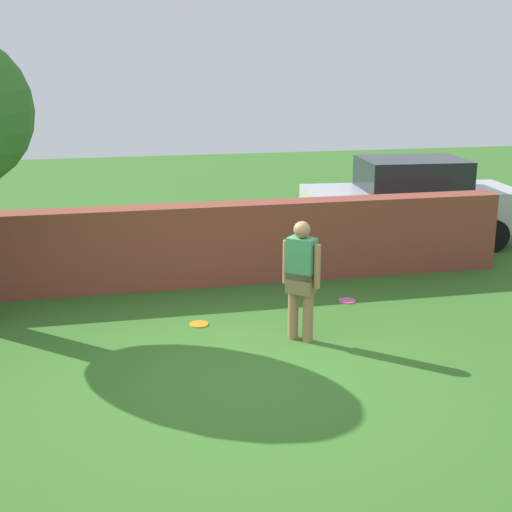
# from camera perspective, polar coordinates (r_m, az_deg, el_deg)

# --- Properties ---
(ground_plane) EXTENTS (40.00, 40.00, 0.00)m
(ground_plane) POSITION_cam_1_polar(r_m,az_deg,el_deg) (8.62, -0.69, -9.34)
(ground_plane) COLOR #336623
(brick_wall) EXTENTS (13.36, 0.50, 1.34)m
(brick_wall) POSITION_cam_1_polar(r_m,az_deg,el_deg) (11.63, -11.63, 0.48)
(brick_wall) COLOR brown
(brick_wall) RESTS_ON ground
(person) EXTENTS (0.42, 0.41, 1.62)m
(person) POSITION_cam_1_polar(r_m,az_deg,el_deg) (9.30, 3.64, -1.56)
(person) COLOR #9E704C
(person) RESTS_ON ground
(car) EXTENTS (4.32, 2.18, 1.72)m
(car) POSITION_cam_1_polar(r_m,az_deg,el_deg) (14.63, 12.25, 4.29)
(car) COLOR #B7B7BC
(car) RESTS_ON ground
(frisbee_orange) EXTENTS (0.27, 0.27, 0.02)m
(frisbee_orange) POSITION_cam_1_polar(r_m,az_deg,el_deg) (10.12, -4.59, -5.46)
(frisbee_orange) COLOR orange
(frisbee_orange) RESTS_ON ground
(frisbee_pink) EXTENTS (0.27, 0.27, 0.02)m
(frisbee_pink) POSITION_cam_1_polar(r_m,az_deg,el_deg) (11.12, 7.29, -3.57)
(frisbee_pink) COLOR pink
(frisbee_pink) RESTS_ON ground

